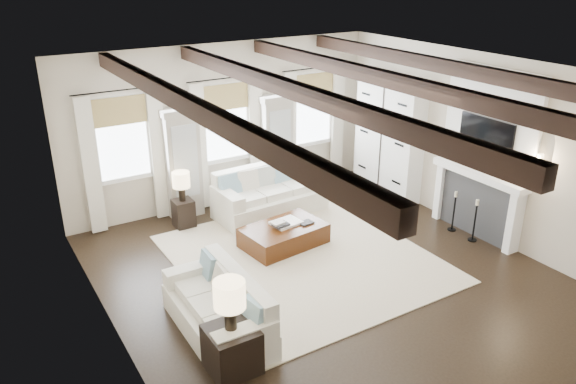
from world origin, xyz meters
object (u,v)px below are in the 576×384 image
sofa_left (221,310)px  ottoman (284,236)px  sofa_back (268,195)px  side_table_front (232,349)px  side_table_back (184,213)px

sofa_left → ottoman: 2.57m
sofa_back → ottoman: size_ratio=1.56×
side_table_front → sofa_back: bearing=54.9°
sofa_left → sofa_back: bearing=51.0°
sofa_back → side_table_front: bearing=-125.1°
sofa_back → side_table_back: bearing=171.1°
ottoman → sofa_back: bearing=64.5°
sofa_left → side_table_front: sofa_left is taller
sofa_left → side_table_back: sofa_left is taller
sofa_back → ottoman: 1.45m
sofa_back → side_table_back: (-1.66, 0.26, -0.11)m
sofa_back → side_table_back: 1.69m
sofa_back → side_table_front: (-2.65, -3.77, -0.08)m
sofa_back → sofa_left: (-2.43, -3.01, -0.04)m
sofa_left → side_table_back: size_ratio=3.61×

